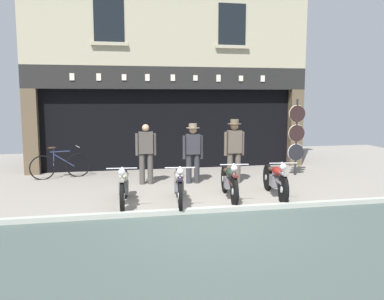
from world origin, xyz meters
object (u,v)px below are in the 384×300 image
Objects in this scene: shopkeeper_center at (193,150)px; advert_board_near at (128,120)px; motorcycle_center_left at (179,185)px; tyre_sign_pole at (296,134)px; motorcycle_left at (124,185)px; motorcycle_center at (229,181)px; motorcycle_center_right at (275,179)px; salesman_left at (146,151)px; salesman_right at (234,148)px; leaning_bicycle at (60,165)px.

shopkeeper_center is 3.05m from advert_board_near.
motorcycle_center_left is 4.83m from tyre_sign_pole.
motorcycle_center is (2.41, 0.03, -0.00)m from motorcycle_left.
shopkeeper_center is at bearing -42.27° from motorcycle_center_right.
motorcycle_center_left is 2.26m from shopkeeper_center.
shopkeeper_center is at bearing -68.93° from motorcycle_center.
shopkeeper_center is (1.26, -0.14, 0.01)m from salesman_left.
motorcycle_center_left reaches higher than motorcycle_center.
leaning_bicycle is at bearing -16.58° from salesman_right.
shopkeeper_center is (1.94, 1.92, 0.48)m from motorcycle_left.
motorcycle_center is 1.13m from motorcycle_center_right.
motorcycle_center is at bearing -64.28° from advert_board_near.
salesman_left is 1.79× the size of advert_board_near.
motorcycle_center_right is at bearing -168.24° from motorcycle_center_left.
salesman_left is at bearing -69.25° from motorcycle_center_left.
leaning_bicycle is at bearing -31.93° from motorcycle_center.
motorcycle_center_left is 1.13× the size of salesman_right.
shopkeeper_center is 0.72× the size of tyre_sign_pole.
motorcycle_center_right is at bearing -173.27° from motorcycle_center.
motorcycle_center_right is 5.56m from advert_board_near.
shopkeeper_center reaches higher than leaning_bicycle.
motorcycle_left is at bearing -155.12° from tyre_sign_pole.
motorcycle_center_right is 1.15× the size of salesman_right.
motorcycle_center is 2.01m from shopkeeper_center.
tyre_sign_pole reaches higher than salesman_left.
leaning_bicycle reaches higher than motorcycle_center_right.
motorcycle_center is 1.85m from salesman_right.
shopkeeper_center is 0.93× the size of salesman_right.
motorcycle_left is at bearing 31.84° from salesman_right.
tyre_sign_pole is 2.53× the size of advert_board_near.
motorcycle_center_right is 3.54m from salesman_left.
motorcycle_center is at bearing 7.28° from motorcycle_center_right.
advert_board_near reaches higher than salesman_left.
salesman_left is 0.93× the size of salesman_right.
tyre_sign_pole is at bearing -117.28° from motorcycle_center_right.
salesman_right is (3.03, 1.67, 0.55)m from motorcycle_left.
motorcycle_center_right is at bearing 42.45° from leaning_bicycle.
salesman_right reaches higher than leaning_bicycle.
leaning_bicycle is (-5.24, 3.34, -0.05)m from motorcycle_center_right.
advert_board_near is (-2.10, 4.37, 1.19)m from motorcycle_center.
tyre_sign_pole reaches higher than salesman_right.
motorcycle_left is 3.76m from leaning_bicycle.
salesman_right is (-0.50, 1.66, 0.56)m from motorcycle_center_right.
motorcycle_center is at bearing -174.63° from motorcycle_left.
motorcycle_center is at bearing -163.90° from motorcycle_center_left.
motorcycle_center is at bearing 133.75° from salesman_left.
salesman_right is 3.90m from advert_board_near.
leaning_bicycle is (-2.91, 3.51, -0.05)m from motorcycle_center_left.
advert_board_near is (-3.23, 4.37, 1.19)m from motorcycle_center_right.
tyre_sign_pole is 5.29m from advert_board_near.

